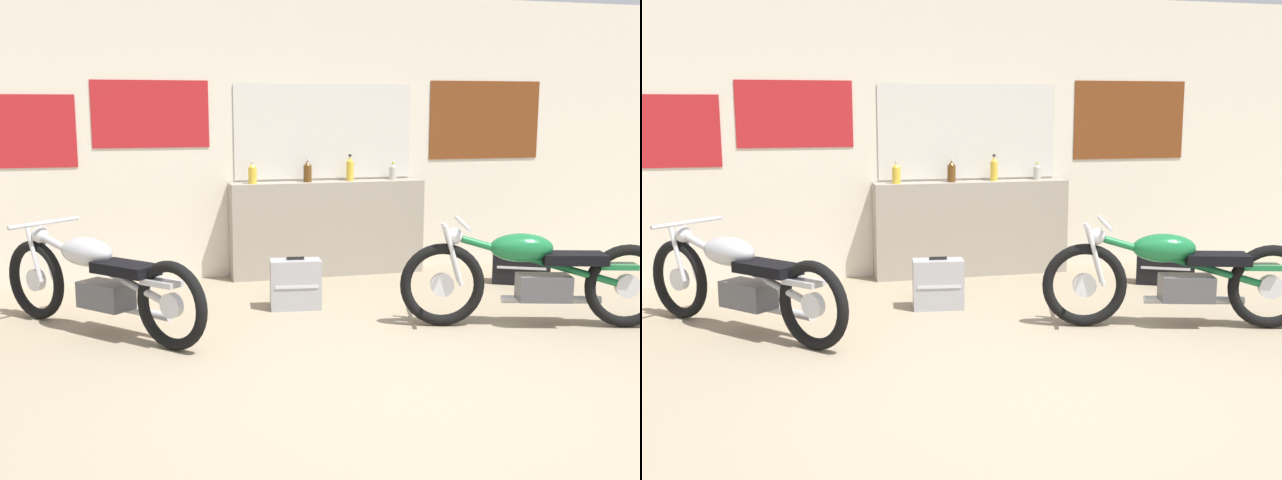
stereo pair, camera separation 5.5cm
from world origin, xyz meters
TOP-DOWN VIEW (x-y plane):
  - ground_plane at (0.00, 0.00)m, footprint 24.00×24.00m
  - wall_back at (0.01, 3.53)m, footprint 10.00×0.07m
  - sill_counter at (0.37, 3.35)m, footprint 1.98×0.28m
  - bottle_leftmost at (-0.40, 3.32)m, footprint 0.08×0.08m
  - bottle_left_center at (0.16, 3.34)m, footprint 0.08×0.08m
  - bottle_center at (0.61, 3.37)m, footprint 0.08×0.08m
  - bottle_right_center at (1.08, 3.39)m, footprint 0.08×0.08m
  - motorcycle_green at (1.43, 1.14)m, footprint 2.02×0.81m
  - motorcycle_silver at (-1.83, 1.81)m, footprint 1.50×1.61m
  - hard_case_silver at (-0.25, 2.12)m, footprint 0.45×0.26m
  - hard_case_black at (2.07, 2.47)m, footprint 0.58×0.44m

SIDE VIEW (x-z plane):
  - ground_plane at x=0.00m, z-range 0.00..0.00m
  - hard_case_black at x=2.07m, z-range -0.01..0.36m
  - hard_case_silver at x=-0.25m, z-range -0.01..0.44m
  - motorcycle_silver at x=-1.83m, z-range 0.00..0.81m
  - motorcycle_green at x=1.43m, z-range -0.01..0.82m
  - sill_counter at x=0.37m, z-range 0.00..0.95m
  - bottle_right_center at x=1.08m, z-range 0.94..1.12m
  - bottle_leftmost at x=-0.40m, z-range 0.94..1.16m
  - bottle_left_center at x=0.16m, z-range 0.94..1.17m
  - bottle_center at x=0.61m, z-range 0.94..1.21m
  - wall_back at x=0.01m, z-range 0.00..2.80m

